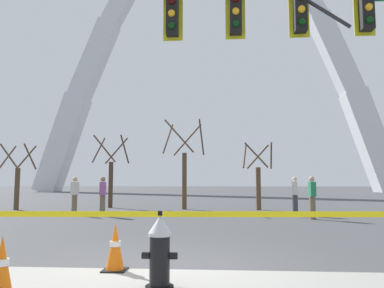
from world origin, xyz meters
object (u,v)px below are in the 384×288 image
object	(u,v)px
pedestrian_standing_center	(295,195)
pedestrian_near_trees	(103,196)
fire_hydrant	(160,252)
monument_arch	(212,61)
traffic_cone_mid_sidewalk	(1,267)
traffic_signal_gantry	(321,40)
pedestrian_walking_left	(75,195)
traffic_cone_by_hydrant	(115,247)
pedestrian_walking_right	(312,197)

from	to	relation	value
pedestrian_standing_center	pedestrian_near_trees	size ratio (longest dim) A/B	1.00
pedestrian_standing_center	fire_hydrant	bearing A→B (deg)	-109.43
pedestrian_standing_center	monument_arch	bearing A→B (deg)	96.02
fire_hydrant	traffic_cone_mid_sidewalk	size ratio (longest dim) A/B	1.36
traffic_signal_gantry	pedestrian_walking_left	xyz separation A→B (m)	(-8.25, 7.58, -3.59)
traffic_signal_gantry	pedestrian_standing_center	distance (m)	8.80
monument_arch	pedestrian_standing_center	xyz separation A→B (m)	(3.94, -37.39, -17.97)
traffic_cone_by_hydrant	pedestrian_walking_left	world-z (taller)	pedestrian_walking_left
traffic_signal_gantry	pedestrian_walking_left	world-z (taller)	traffic_signal_gantry
pedestrian_walking_left	pedestrian_standing_center	distance (m)	9.19
monument_arch	pedestrian_standing_center	distance (m)	41.67
pedestrian_near_trees	traffic_cone_by_hydrant	bearing A→B (deg)	-71.59
fire_hydrant	monument_arch	world-z (taller)	monument_arch
pedestrian_walking_left	fire_hydrant	bearing A→B (deg)	-63.73
monument_arch	fire_hydrant	bearing A→B (deg)	-89.96
pedestrian_walking_left	pedestrian_standing_center	xyz separation A→B (m)	(9.18, 0.40, 0.00)
traffic_signal_gantry	pedestrian_near_trees	world-z (taller)	traffic_signal_gantry
traffic_signal_gantry	fire_hydrant	bearing A→B (deg)	-133.93
traffic_cone_by_hydrant	traffic_signal_gantry	bearing A→B (deg)	29.45
pedestrian_walking_left	pedestrian_walking_right	bearing A→B (deg)	-7.28
pedestrian_walking_right	traffic_cone_mid_sidewalk	bearing A→B (deg)	-121.21
fire_hydrant	monument_arch	bearing A→B (deg)	90.04
fire_hydrant	traffic_cone_mid_sidewalk	distance (m)	1.89
pedestrian_walking_left	traffic_cone_mid_sidewalk	bearing A→B (deg)	-72.85
pedestrian_near_trees	pedestrian_standing_center	bearing A→B (deg)	6.32
monument_arch	pedestrian_walking_left	distance (m)	42.17
pedestrian_walking_left	traffic_signal_gantry	bearing A→B (deg)	-42.60
pedestrian_walking_left	pedestrian_walking_right	distance (m)	9.57
pedestrian_standing_center	pedestrian_walking_left	bearing A→B (deg)	-177.51
traffic_cone_mid_sidewalk	traffic_cone_by_hydrant	bearing A→B (deg)	55.79
traffic_cone_mid_sidewalk	pedestrian_walking_right	world-z (taller)	pedestrian_walking_right
fire_hydrant	pedestrian_near_trees	size ratio (longest dim) A/B	0.62
fire_hydrant	traffic_cone_mid_sidewalk	world-z (taller)	fire_hydrant
traffic_cone_mid_sidewalk	pedestrian_walking_left	bearing A→B (deg)	107.15
traffic_signal_gantry	pedestrian_walking_right	world-z (taller)	traffic_signal_gantry
traffic_signal_gantry	pedestrian_walking_right	size ratio (longest dim) A/B	4.92
traffic_cone_mid_sidewalk	fire_hydrant	bearing A→B (deg)	15.46
traffic_cone_by_hydrant	pedestrian_standing_center	bearing A→B (deg)	64.91
fire_hydrant	traffic_signal_gantry	world-z (taller)	traffic_signal_gantry
traffic_cone_by_hydrant	monument_arch	size ratio (longest dim) A/B	0.01
traffic_signal_gantry	pedestrian_walking_right	distance (m)	7.42
traffic_cone_mid_sidewalk	pedestrian_walking_left	xyz separation A→B (m)	(-3.45, 11.18, 0.46)
traffic_cone_mid_sidewalk	pedestrian_near_trees	xyz separation A→B (m)	(-2.11, 10.71, 0.46)
traffic_cone_by_hydrant	traffic_signal_gantry	size ratio (longest dim) A/B	0.09
traffic_cone_mid_sidewalk	pedestrian_standing_center	distance (m)	12.93
traffic_signal_gantry	pedestrian_standing_center	size ratio (longest dim) A/B	4.92
fire_hydrant	pedestrian_standing_center	distance (m)	11.75
pedestrian_walking_right	pedestrian_near_trees	xyz separation A→B (m)	(-8.15, 0.74, 0.00)
traffic_signal_gantry	monument_arch	bearing A→B (deg)	93.80
pedestrian_walking_right	pedestrian_standing_center	bearing A→B (deg)	101.00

